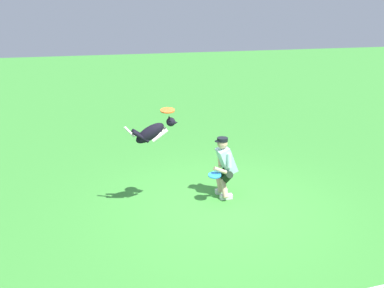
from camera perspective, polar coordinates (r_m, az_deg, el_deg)
name	(u,v)px	position (r m, az deg, el deg)	size (l,w,h in m)	color
ground_plane	(218,207)	(8.17, 3.70, -8.81)	(60.00, 60.00, 0.00)	#3C8E35
person	(225,165)	(8.34, 4.63, -3.00)	(0.57, 0.64, 1.29)	silver
dog	(153,132)	(7.56, -5.56, 1.69)	(1.02, 0.27, 0.56)	black
frisbee_flying	(168,110)	(7.51, -3.47, 4.75)	(0.27, 0.27, 0.02)	#E85219
frisbee_held	(215,175)	(8.06, 3.22, -4.40)	(0.26, 0.26, 0.02)	#2985E7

